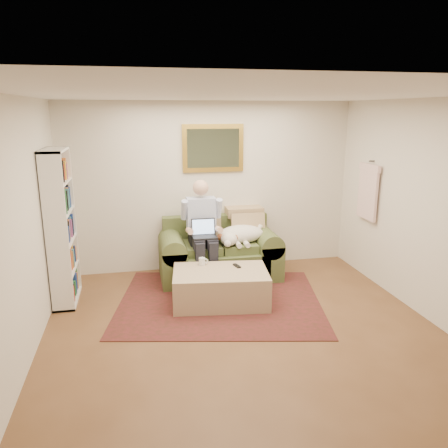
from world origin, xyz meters
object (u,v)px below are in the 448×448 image
object	(u,v)px
sleeping_dog	(241,234)
coffee_mug	(202,261)
sofa	(219,257)
bookshelf	(61,227)
seated_man	(203,233)
ottoman	(221,287)
laptop	(204,232)

from	to	relation	value
sleeping_dog	coffee_mug	xyz separation A→B (m)	(-0.68, -0.57, -0.18)
sofa	bookshelf	xyz separation A→B (m)	(-2.15, -0.42, 0.69)
sleeping_dog	coffee_mug	world-z (taller)	sleeping_dog
sofa	seated_man	xyz separation A→B (m)	(-0.27, -0.16, 0.44)
seated_man	ottoman	size ratio (longest dim) A/B	1.22
sofa	laptop	bearing A→B (deg)	-138.98
laptop	sleeping_dog	bearing A→B (deg)	13.64
sofa	ottoman	distance (m)	0.95
coffee_mug	bookshelf	xyz separation A→B (m)	(-1.79, 0.24, 0.51)
seated_man	sleeping_dog	distance (m)	0.59
sofa	laptop	world-z (taller)	laptop
laptop	coffee_mug	bearing A→B (deg)	-103.22
seated_man	laptop	xyz separation A→B (m)	(-0.00, -0.07, 0.04)
coffee_mug	bookshelf	distance (m)	1.88
sleeping_dog	ottoman	size ratio (longest dim) A/B	0.60
laptop	sleeping_dog	xyz separation A→B (m)	(0.58, 0.14, -0.10)
ottoman	bookshelf	xyz separation A→B (m)	(-1.99, 0.52, 0.78)
laptop	bookshelf	bearing A→B (deg)	-174.31
sofa	seated_man	distance (m)	0.54
laptop	coffee_mug	world-z (taller)	laptop
ottoman	coffee_mug	distance (m)	0.44
seated_man	sofa	bearing A→B (deg)	31.45
seated_man	laptop	bearing A→B (deg)	-90.00
sofa	sleeping_dog	xyz separation A→B (m)	(0.32, -0.09, 0.37)
sofa	bookshelf	distance (m)	2.30
coffee_mug	bookshelf	size ratio (longest dim) A/B	0.05
laptop	coffee_mug	xyz separation A→B (m)	(-0.10, -0.42, -0.29)
coffee_mug	bookshelf	world-z (taller)	bookshelf
sleeping_dog	ottoman	world-z (taller)	sleeping_dog
sofa	seated_man	size ratio (longest dim) A/B	1.19
sleeping_dog	bookshelf	bearing A→B (deg)	-172.40
seated_man	bookshelf	bearing A→B (deg)	-172.26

